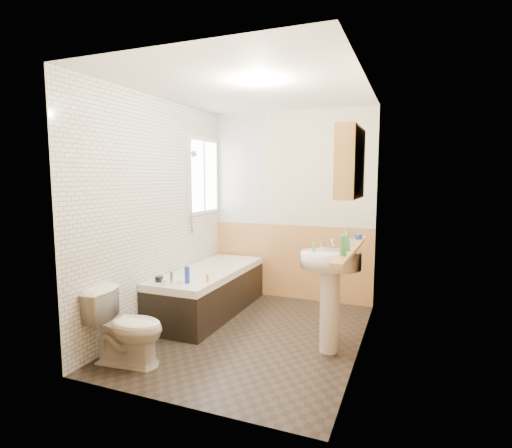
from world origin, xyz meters
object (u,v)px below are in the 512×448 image
object	(u,v)px
bathtub	(209,290)
sink	(330,281)
medicine_cabinet	(350,163)
pine_shelf	(351,249)
toilet	(127,327)

from	to	relation	value
bathtub	sink	distance (m)	1.71
bathtub	medicine_cabinet	bearing A→B (deg)	-21.23
pine_shelf	medicine_cabinet	world-z (taller)	medicine_cabinet
medicine_cabinet	bathtub	bearing A→B (deg)	158.77
toilet	medicine_cabinet	xyz separation A→B (m)	(1.77, 0.77, 1.43)
bathtub	pine_shelf	size ratio (longest dim) A/B	1.23
sink	pine_shelf	xyz separation A→B (m)	(0.20, -0.12, 0.34)
bathtub	medicine_cabinet	distance (m)	2.38
bathtub	pine_shelf	bearing A→B (deg)	-20.57
bathtub	toilet	world-z (taller)	bathtub
sink	pine_shelf	bearing A→B (deg)	-40.50
bathtub	medicine_cabinet	world-z (taller)	medicine_cabinet
pine_shelf	sink	bearing A→B (deg)	149.72
toilet	sink	bearing A→B (deg)	-66.29
medicine_cabinet	pine_shelf	bearing A→B (deg)	24.43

